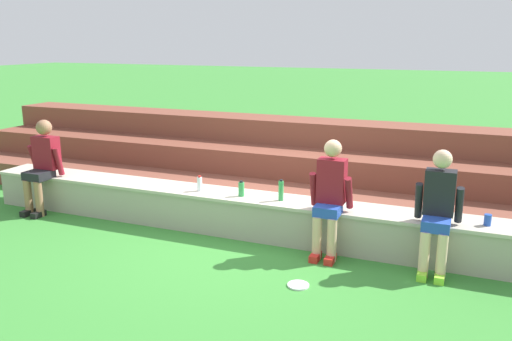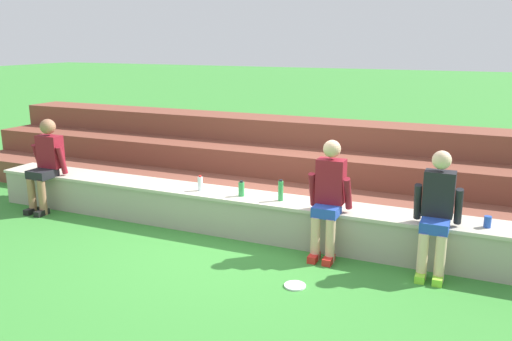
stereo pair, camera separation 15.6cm
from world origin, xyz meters
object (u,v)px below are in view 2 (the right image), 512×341
(water_bottle_mid_left, at_px, (281,191))
(plastic_cup_left_end, at_px, (488,222))
(person_far_left, at_px, (46,162))
(person_center, at_px, (437,210))
(water_bottle_near_left, at_px, (241,189))
(person_left_of_center, at_px, (328,196))
(frisbee, at_px, (295,286))
(water_bottle_mid_right, at_px, (200,183))

(water_bottle_mid_left, height_order, plastic_cup_left_end, water_bottle_mid_left)
(water_bottle_mid_left, bearing_deg, person_far_left, -176.30)
(person_center, distance_m, water_bottle_near_left, 2.42)
(person_left_of_center, xyz_separation_m, person_center, (1.19, 0.00, -0.02))
(plastic_cup_left_end, distance_m, frisbee, 2.19)
(person_far_left, height_order, person_center, person_far_left)
(person_center, bearing_deg, person_left_of_center, -179.77)
(water_bottle_mid_right, xyz_separation_m, frisbee, (1.77, -1.16, -0.61))
(frisbee, bearing_deg, water_bottle_mid_left, 117.93)
(person_left_of_center, relative_size, water_bottle_mid_right, 6.56)
(water_bottle_mid_left, distance_m, frisbee, 1.47)
(person_far_left, distance_m, frisbee, 4.40)
(water_bottle_mid_right, distance_m, water_bottle_near_left, 0.61)
(water_bottle_mid_right, bearing_deg, person_far_left, -174.84)
(water_bottle_near_left, bearing_deg, water_bottle_mid_right, 179.32)
(person_center, distance_m, plastic_cup_left_end, 0.57)
(person_center, relative_size, water_bottle_mid_left, 4.96)
(plastic_cup_left_end, bearing_deg, water_bottle_mid_right, -179.97)
(person_center, xyz_separation_m, water_bottle_near_left, (-2.41, 0.22, -0.10))
(person_center, relative_size, water_bottle_mid_right, 6.42)
(person_left_of_center, height_order, plastic_cup_left_end, person_left_of_center)
(person_far_left, xyz_separation_m, person_left_of_center, (4.31, -0.01, -0.00))
(person_center, relative_size, frisbee, 5.94)
(person_left_of_center, height_order, water_bottle_mid_left, person_left_of_center)
(person_left_of_center, bearing_deg, person_center, 0.23)
(person_center, relative_size, plastic_cup_left_end, 10.72)
(water_bottle_near_left, bearing_deg, frisbee, -44.89)
(frisbee, bearing_deg, water_bottle_near_left, 135.11)
(person_left_of_center, relative_size, water_bottle_near_left, 6.75)
(water_bottle_mid_left, distance_m, water_bottle_near_left, 0.54)
(person_center, bearing_deg, frisbee, -143.52)
(person_left_of_center, height_order, frisbee, person_left_of_center)
(water_bottle_mid_left, relative_size, water_bottle_mid_right, 1.30)
(person_far_left, relative_size, frisbee, 5.98)
(person_left_of_center, bearing_deg, person_far_left, 179.89)
(person_left_of_center, distance_m, person_center, 1.19)
(plastic_cup_left_end, xyz_separation_m, frisbee, (-1.77, -1.16, -0.58))
(plastic_cup_left_end, bearing_deg, person_left_of_center, -172.19)
(person_left_of_center, bearing_deg, water_bottle_mid_left, 160.49)
(person_far_left, distance_m, plastic_cup_left_end, 6.01)
(water_bottle_near_left, bearing_deg, person_far_left, -175.99)
(frisbee, bearing_deg, person_far_left, 167.58)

